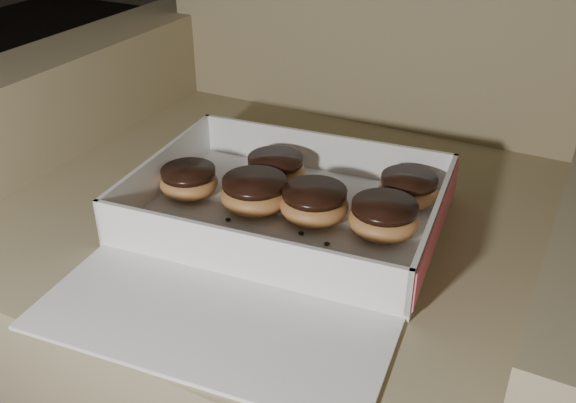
{
  "coord_description": "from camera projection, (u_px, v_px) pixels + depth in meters",
  "views": [
    {
      "loc": [
        1.19,
        -0.74,
        0.88
      ],
      "look_at": [
        0.87,
        -0.1,
        0.47
      ],
      "focal_mm": 40.0,
      "sensor_mm": 36.0,
      "label": 1
    }
  ],
  "objects": [
    {
      "name": "armchair",
      "position": [
        306.0,
        249.0,
        1.01
      ],
      "size": [
        0.94,
        0.8,
        0.99
      ],
      "color": "#978660",
      "rests_on": "floor"
    },
    {
      "name": "bakery_box",
      "position": [
        278.0,
        227.0,
        0.8
      ],
      "size": [
        0.42,
        0.48,
        0.06
      ],
      "rotation": [
        0.0,
        0.0,
        0.1
      ],
      "color": "white",
      "rests_on": "armchair"
    },
    {
      "name": "donut_a",
      "position": [
        384.0,
        218.0,
        0.78
      ],
      "size": [
        0.09,
        0.09,
        0.04
      ],
      "color": "#C07B43",
      "rests_on": "bakery_box"
    },
    {
      "name": "donut_b",
      "position": [
        189.0,
        181.0,
        0.87
      ],
      "size": [
        0.08,
        0.08,
        0.04
      ],
      "color": "#C07B43",
      "rests_on": "bakery_box"
    },
    {
      "name": "donut_c",
      "position": [
        314.0,
        204.0,
        0.81
      ],
      "size": [
        0.09,
        0.09,
        0.04
      ],
      "color": "#C07B43",
      "rests_on": "bakery_box"
    },
    {
      "name": "donut_d",
      "position": [
        276.0,
        169.0,
        0.89
      ],
      "size": [
        0.08,
        0.08,
        0.04
      ],
      "color": "#C07B43",
      "rests_on": "bakery_box"
    },
    {
      "name": "donut_e",
      "position": [
        255.0,
        193.0,
        0.83
      ],
      "size": [
        0.09,
        0.09,
        0.04
      ],
      "color": "#C07B43",
      "rests_on": "bakery_box"
    },
    {
      "name": "donut_f",
      "position": [
        408.0,
        189.0,
        0.85
      ],
      "size": [
        0.08,
        0.08,
        0.04
      ],
      "color": "#C07B43",
      "rests_on": "bakery_box"
    },
    {
      "name": "crumb_a",
      "position": [
        177.0,
        245.0,
        0.77
      ],
      "size": [
        0.01,
        0.01,
        0.0
      ],
      "primitive_type": "ellipsoid",
      "color": "black",
      "rests_on": "bakery_box"
    },
    {
      "name": "crumb_b",
      "position": [
        301.0,
        233.0,
        0.79
      ],
      "size": [
        0.01,
        0.01,
        0.0
      ],
      "primitive_type": "ellipsoid",
      "color": "black",
      "rests_on": "bakery_box"
    },
    {
      "name": "crumb_c",
      "position": [
        327.0,
        244.0,
        0.77
      ],
      "size": [
        0.01,
        0.01,
        0.0
      ],
      "primitive_type": "ellipsoid",
      "color": "black",
      "rests_on": "bakery_box"
    },
    {
      "name": "crumb_d",
      "position": [
        228.0,
        220.0,
        0.82
      ],
      "size": [
        0.01,
        0.01,
        0.0
      ],
      "primitive_type": "ellipsoid",
      "color": "black",
      "rests_on": "bakery_box"
    },
    {
      "name": "crumb_e",
      "position": [
        174.0,
        220.0,
        0.82
      ],
      "size": [
        0.01,
        0.01,
        0.0
      ],
      "primitive_type": "ellipsoid",
      "color": "black",
      "rests_on": "bakery_box"
    }
  ]
}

